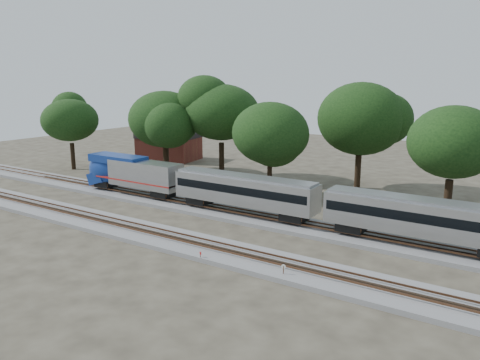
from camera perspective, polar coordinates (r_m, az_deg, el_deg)
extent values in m
plane|color=#383328|center=(46.52, -5.02, -6.11)|extent=(160.00, 160.00, 0.00)
cube|color=slate|center=(51.09, -0.87, -4.13)|extent=(160.00, 5.00, 0.40)
cube|color=brown|center=(50.39, -1.33, -3.83)|extent=(160.00, 0.08, 0.15)
cube|color=brown|center=(51.53, -0.43, -3.45)|extent=(160.00, 0.08, 0.15)
cube|color=slate|center=(43.55, -8.28, -7.22)|extent=(160.00, 5.00, 0.40)
cube|color=brown|center=(42.90, -8.93, -6.91)|extent=(160.00, 0.08, 0.15)
cube|color=brown|center=(43.91, -7.68, -6.41)|extent=(160.00, 0.08, 0.15)
cube|color=#B3B5BB|center=(58.38, -11.49, 0.70)|extent=(10.06, 2.85, 3.13)
ellipsoid|color=navy|center=(63.62, -16.14, 1.19)|extent=(5.13, 2.96, 4.37)
cube|color=navy|center=(61.43, -14.66, 2.51)|extent=(8.07, 2.79, 0.95)
cube|color=black|center=(63.10, -15.91, 2.00)|extent=(0.42, 2.18, 1.24)
cube|color=maroon|center=(59.34, -12.25, 0.06)|extent=(12.34, 2.89, 0.17)
cube|color=black|center=(63.86, -15.96, -0.37)|extent=(2.47, 2.09, 0.85)
cube|color=black|center=(56.87, -9.32, -1.58)|extent=(2.47, 2.09, 0.85)
cube|color=#B3B5BB|center=(49.60, 0.49, -1.27)|extent=(16.52, 2.85, 2.85)
cube|color=black|center=(49.53, 0.49, -0.95)|extent=(15.95, 2.90, 0.85)
cube|color=gray|center=(49.27, 0.49, 0.39)|extent=(16.14, 2.28, 0.33)
cube|color=black|center=(53.41, -4.94, -2.37)|extent=(2.47, 2.09, 0.85)
cube|color=black|center=(47.25, 6.63, -4.38)|extent=(2.47, 2.09, 0.85)
cube|color=#B3B5BB|center=(43.05, 21.06, -4.25)|extent=(16.52, 2.85, 2.85)
cube|color=black|center=(42.97, 21.09, -3.88)|extent=(15.95, 2.90, 0.85)
cube|color=gray|center=(42.67, 21.21, -2.35)|extent=(16.14, 2.28, 0.33)
cube|color=black|center=(45.07, 13.41, -5.47)|extent=(2.47, 2.09, 0.85)
cylinder|color=#512D19|center=(38.74, -4.84, -9.36)|extent=(0.05, 0.05, 0.78)
cylinder|color=#B20C0C|center=(38.61, -4.85, -8.89)|extent=(0.26, 0.14, 0.28)
cylinder|color=#512D19|center=(35.66, 5.31, -11.15)|extent=(0.07, 0.07, 1.02)
cylinder|color=silver|center=(35.48, 5.32, -10.48)|extent=(0.36, 0.09, 0.36)
cube|color=#512D19|center=(38.17, -0.75, -10.05)|extent=(0.50, 0.30, 0.30)
cube|color=maroon|center=(86.67, -8.65, 3.81)|extent=(11.10, 8.61, 4.04)
cube|color=black|center=(86.34, -8.70, 5.43)|extent=(11.33, 8.84, 0.91)
cylinder|color=black|center=(81.21, -19.70, 2.75)|extent=(0.70, 0.70, 4.32)
ellipsoid|color=black|center=(80.51, -20.00, 6.87)|extent=(8.15, 8.15, 6.92)
cylinder|color=black|center=(77.46, -8.88, 2.94)|extent=(0.70, 0.70, 4.44)
ellipsoid|color=black|center=(76.72, -9.03, 7.38)|extent=(8.36, 8.36, 7.11)
cylinder|color=black|center=(73.02, -9.04, 2.44)|extent=(0.70, 0.70, 4.61)
ellipsoid|color=black|center=(72.22, -9.21, 7.33)|extent=(8.70, 8.70, 7.39)
cylinder|color=black|center=(70.20, -2.26, 2.45)|extent=(0.70, 0.70, 5.25)
ellipsoid|color=black|center=(69.33, -2.31, 8.26)|extent=(9.90, 9.90, 8.41)
cylinder|color=black|center=(58.38, 3.62, -0.05)|extent=(0.70, 0.70, 4.35)
ellipsoid|color=black|center=(57.40, 3.70, 5.71)|extent=(8.20, 8.20, 6.97)
cylinder|color=black|center=(65.19, 14.17, 1.22)|extent=(0.70, 0.70, 5.05)
ellipsoid|color=black|center=(64.27, 14.49, 7.23)|extent=(9.53, 9.53, 8.10)
cylinder|color=black|center=(52.68, 23.97, -2.38)|extent=(0.70, 0.70, 4.53)
ellipsoid|color=black|center=(51.58, 24.56, 4.24)|extent=(8.54, 8.54, 7.26)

